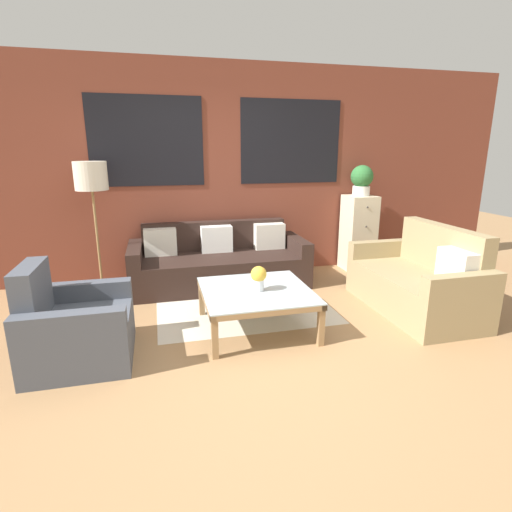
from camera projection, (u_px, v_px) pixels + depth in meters
name	position (u px, v px, depth m)	size (l,w,h in m)	color
ground_plane	(272.00, 355.00, 3.42)	(16.00, 16.00, 0.00)	#9E754C
wall_back_brick	(222.00, 172.00, 5.34)	(8.40, 0.09, 2.80)	brown
rug	(243.00, 305.00, 4.52)	(1.89, 1.51, 0.00)	beige
couch_dark	(219.00, 263.00, 5.15)	(2.21, 0.88, 0.78)	black
settee_vintage	(418.00, 283.00, 4.31)	(0.80, 1.53, 0.92)	#99845B
armchair_corner	(76.00, 329.00, 3.28)	(0.80, 0.84, 0.84)	#474C56
coffee_table	(256.00, 295.00, 3.84)	(1.03, 1.03, 0.41)	silver
floor_lamp	(91.00, 181.00, 4.59)	(0.37, 0.37, 1.57)	olive
drawer_cabinet	(358.00, 233.00, 5.75)	(0.40, 0.43, 1.07)	beige
potted_plant	(362.00, 179.00, 5.55)	(0.31, 0.31, 0.42)	silver
flower_vase	(259.00, 277.00, 3.76)	(0.15, 0.15, 0.24)	silver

